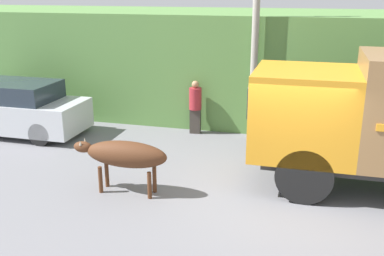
# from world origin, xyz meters

# --- Properties ---
(ground_plane) EXTENTS (60.00, 60.00, 0.00)m
(ground_plane) POSITION_xyz_m (0.00, 0.00, 0.00)
(ground_plane) COLOR slate
(hillside_embankment) EXTENTS (32.00, 5.34, 3.52)m
(hillside_embankment) POSITION_xyz_m (0.00, 6.77, 1.76)
(hillside_embankment) COLOR #568442
(hillside_embankment) RESTS_ON ground_plane
(building_backdrop) EXTENTS (4.59, 2.70, 2.80)m
(building_backdrop) POSITION_xyz_m (-6.48, 5.61, 1.42)
(building_backdrop) COLOR #B2BCAD
(building_backdrop) RESTS_ON ground_plane
(brown_cow) EXTENTS (2.15, 0.58, 1.18)m
(brown_cow) POSITION_xyz_m (-3.35, -0.63, 0.87)
(brown_cow) COLOR #512D19
(brown_cow) RESTS_ON ground_plane
(parked_suv) EXTENTS (4.26, 1.79, 1.61)m
(parked_suv) POSITION_xyz_m (-8.19, 2.34, 0.78)
(parked_suv) COLOR silver
(parked_suv) RESTS_ON ground_plane
(pedestrian_on_hill) EXTENTS (0.40, 0.40, 1.63)m
(pedestrian_on_hill) POSITION_xyz_m (-2.94, 3.81, 0.89)
(pedestrian_on_hill) COLOR #38332D
(pedestrian_on_hill) RESTS_ON ground_plane
(utility_pole) EXTENTS (0.90, 0.20, 6.63)m
(utility_pole) POSITION_xyz_m (-1.23, 3.91, 3.44)
(utility_pole) COLOR #9E998E
(utility_pole) RESTS_ON ground_plane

